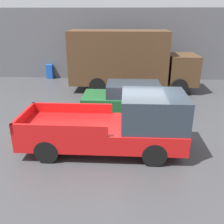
{
  "coord_description": "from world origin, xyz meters",
  "views": [
    {
      "loc": [
        -0.27,
        -8.69,
        4.53
      ],
      "look_at": [
        -0.77,
        0.12,
        1.04
      ],
      "focal_mm": 40.0,
      "sensor_mm": 36.0,
      "label": 1
    }
  ],
  "objects_px": {
    "pickup_truck": "(118,125)",
    "delivery_truck": "(127,59)",
    "newspaper_box": "(50,71)",
    "car": "(131,99)"
  },
  "relations": [
    {
      "from": "car",
      "to": "newspaper_box",
      "type": "relative_size",
      "value": 4.24
    },
    {
      "from": "delivery_truck",
      "to": "newspaper_box",
      "type": "relative_size",
      "value": 7.41
    },
    {
      "from": "delivery_truck",
      "to": "newspaper_box",
      "type": "distance_m",
      "value": 6.48
    },
    {
      "from": "newspaper_box",
      "to": "pickup_truck",
      "type": "bearing_deg",
      "value": -62.1
    },
    {
      "from": "pickup_truck",
      "to": "car",
      "type": "bearing_deg",
      "value": 81.68
    },
    {
      "from": "pickup_truck",
      "to": "car",
      "type": "relative_size",
      "value": 1.26
    },
    {
      "from": "delivery_truck",
      "to": "car",
      "type": "bearing_deg",
      "value": -87.37
    },
    {
      "from": "newspaper_box",
      "to": "delivery_truck",
      "type": "bearing_deg",
      "value": -25.1
    },
    {
      "from": "pickup_truck",
      "to": "newspaper_box",
      "type": "relative_size",
      "value": 5.35
    },
    {
      "from": "pickup_truck",
      "to": "delivery_truck",
      "type": "height_order",
      "value": "delivery_truck"
    }
  ]
}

